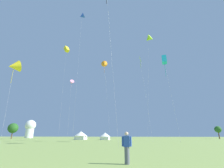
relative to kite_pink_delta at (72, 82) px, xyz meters
The scene contains 14 objects.
kite_pink_delta is the anchor object (origin of this frame).
kite_lime_delta 31.20m from the kite_pink_delta, ahead, with size 4.28×3.68×36.01m.
kite_blue_delta 21.67m from the kite_pink_delta, 55.49° to the right, with size 2.04×1.88×38.62m.
kite_cyan_box 30.63m from the kite_pink_delta, 12.94° to the right, with size 2.00×3.21×22.38m.
kite_orange_delta 15.08m from the kite_pink_delta, 27.88° to the right, with size 3.28×2.71×22.27m.
kite_yellow_delta 21.35m from the kite_pink_delta, 99.99° to the right, with size 3.60×3.70×17.47m.
kite_yellow_box 19.93m from the kite_pink_delta, 134.41° to the left, with size 3.11×3.31×37.61m.
kite_lime_diamond 24.23m from the kite_pink_delta, 12.53° to the right, with size 2.15×3.06×23.59m.
person_spectator 48.36m from the kite_pink_delta, 59.76° to the right, with size 0.57×0.28×1.73m.
festival_tent_right 20.30m from the kite_pink_delta, 90.13° to the left, with size 4.61×4.61×3.00m.
festival_tent_left 22.53m from the kite_pink_delta, 50.13° to the left, with size 3.80×3.80×2.47m.
observatory_dome 65.44m from the kite_pink_delta, 136.83° to the left, with size 6.40×6.40×10.80m.
tree_distant_left 43.39m from the kite_pink_delta, 152.86° to the left, with size 4.47×4.47×6.99m.
tree_distant_right 67.78m from the kite_pink_delta, 32.52° to the left, with size 2.91×2.91×5.57m.
Camera 1 is at (6.84, -2.14, 1.53)m, focal length 26.10 mm.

